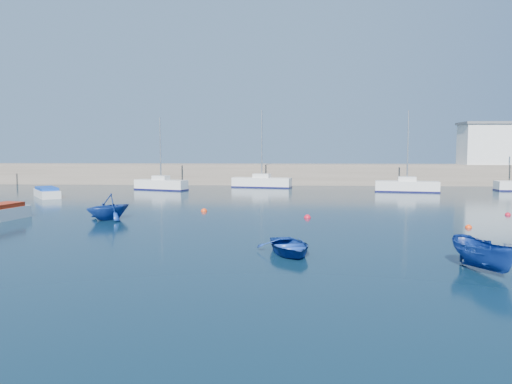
{
  "coord_description": "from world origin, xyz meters",
  "views": [
    {
      "loc": [
        2.42,
        -18.3,
        4.7
      ],
      "look_at": [
        0.58,
        16.5,
        1.6
      ],
      "focal_mm": 35.0,
      "sensor_mm": 36.0,
      "label": 1
    }
  ],
  "objects_px": {
    "sailboat_5": "(161,184)",
    "dinghy_center": "(289,246)",
    "harbor_office": "(502,145)",
    "dinghy_left": "(108,207)",
    "sailboat_7": "(407,186)",
    "motorboat_2": "(47,192)",
    "sailboat_6": "(262,182)",
    "dinghy_right": "(485,255)"
  },
  "relations": [
    {
      "from": "sailboat_5",
      "to": "dinghy_center",
      "type": "xyz_separation_m",
      "value": [
        13.84,
        -33.02,
        -0.28
      ]
    },
    {
      "from": "harbor_office",
      "to": "dinghy_left",
      "type": "relative_size",
      "value": 3.09
    },
    {
      "from": "sailboat_7",
      "to": "motorboat_2",
      "type": "bearing_deg",
      "value": 112.24
    },
    {
      "from": "sailboat_6",
      "to": "dinghy_center",
      "type": "bearing_deg",
      "value": -163.76
    },
    {
      "from": "sailboat_7",
      "to": "dinghy_center",
      "type": "height_order",
      "value": "sailboat_7"
    },
    {
      "from": "dinghy_left",
      "to": "dinghy_center",
      "type": "bearing_deg",
      "value": -5.83
    },
    {
      "from": "motorboat_2",
      "to": "dinghy_left",
      "type": "height_order",
      "value": "dinghy_left"
    },
    {
      "from": "sailboat_7",
      "to": "dinghy_right",
      "type": "relative_size",
      "value": 2.58
    },
    {
      "from": "sailboat_5",
      "to": "motorboat_2",
      "type": "height_order",
      "value": "sailboat_5"
    },
    {
      "from": "dinghy_center",
      "to": "dinghy_right",
      "type": "relative_size",
      "value": 1.02
    },
    {
      "from": "harbor_office",
      "to": "dinghy_left",
      "type": "bearing_deg",
      "value": -140.14
    },
    {
      "from": "sailboat_6",
      "to": "dinghy_left",
      "type": "bearing_deg",
      "value": 173.89
    },
    {
      "from": "sailboat_6",
      "to": "dinghy_center",
      "type": "height_order",
      "value": "sailboat_6"
    },
    {
      "from": "sailboat_5",
      "to": "dinghy_right",
      "type": "distance_m",
      "value": 41.61
    },
    {
      "from": "sailboat_5",
      "to": "sailboat_7",
      "type": "relative_size",
      "value": 0.93
    },
    {
      "from": "harbor_office",
      "to": "sailboat_7",
      "type": "xyz_separation_m",
      "value": [
        -14.29,
        -10.5,
        -4.46
      ]
    },
    {
      "from": "sailboat_6",
      "to": "motorboat_2",
      "type": "bearing_deg",
      "value": 135.03
    },
    {
      "from": "dinghy_left",
      "to": "harbor_office",
      "type": "bearing_deg",
      "value": 74.61
    },
    {
      "from": "sailboat_6",
      "to": "dinghy_center",
      "type": "relative_size",
      "value": 2.67
    },
    {
      "from": "sailboat_6",
      "to": "dinghy_right",
      "type": "relative_size",
      "value": 2.72
    },
    {
      "from": "harbor_office",
      "to": "motorboat_2",
      "type": "xyz_separation_m",
      "value": [
        -49.95,
        -18.21,
        -4.64
      ]
    },
    {
      "from": "sailboat_6",
      "to": "motorboat_2",
      "type": "xyz_separation_m",
      "value": [
        -19.93,
        -12.95,
        -0.19
      ]
    },
    {
      "from": "harbor_office",
      "to": "sailboat_5",
      "type": "relative_size",
      "value": 1.24
    },
    {
      "from": "dinghy_center",
      "to": "sailboat_7",
      "type": "bearing_deg",
      "value": 52.97
    },
    {
      "from": "sailboat_5",
      "to": "dinghy_right",
      "type": "xyz_separation_m",
      "value": [
        21.21,
        -35.8,
        0.01
      ]
    },
    {
      "from": "dinghy_center",
      "to": "dinghy_left",
      "type": "distance_m",
      "value": 15.37
    },
    {
      "from": "sailboat_5",
      "to": "dinghy_left",
      "type": "bearing_deg",
      "value": -155.73
    },
    {
      "from": "sailboat_6",
      "to": "sailboat_7",
      "type": "distance_m",
      "value": 16.58
    },
    {
      "from": "motorboat_2",
      "to": "dinghy_center",
      "type": "relative_size",
      "value": 1.4
    },
    {
      "from": "sailboat_6",
      "to": "motorboat_2",
      "type": "relative_size",
      "value": 1.9
    },
    {
      "from": "sailboat_7",
      "to": "sailboat_5",
      "type": "bearing_deg",
      "value": 97.86
    },
    {
      "from": "sailboat_5",
      "to": "motorboat_2",
      "type": "distance_m",
      "value": 12.43
    },
    {
      "from": "harbor_office",
      "to": "dinghy_center",
      "type": "relative_size",
      "value": 2.92
    },
    {
      "from": "harbor_office",
      "to": "dinghy_center",
      "type": "distance_m",
      "value": 50.72
    },
    {
      "from": "dinghy_right",
      "to": "motorboat_2",
      "type": "bearing_deg",
      "value": 121.34
    },
    {
      "from": "dinghy_left",
      "to": "sailboat_7",
      "type": "bearing_deg",
      "value": 76.52
    },
    {
      "from": "dinghy_right",
      "to": "sailboat_7",
      "type": "bearing_deg",
      "value": 64.19
    },
    {
      "from": "sailboat_6",
      "to": "dinghy_left",
      "type": "distance_m",
      "value": 28.67
    },
    {
      "from": "sailboat_5",
      "to": "dinghy_center",
      "type": "bearing_deg",
      "value": -138.37
    },
    {
      "from": "sailboat_5",
      "to": "sailboat_7",
      "type": "bearing_deg",
      "value": -73.29
    },
    {
      "from": "sailboat_7",
      "to": "dinghy_center",
      "type": "relative_size",
      "value": 2.53
    },
    {
      "from": "sailboat_7",
      "to": "dinghy_center",
      "type": "xyz_separation_m",
      "value": [
        -12.97,
        -32.0,
        -0.29
      ]
    }
  ]
}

